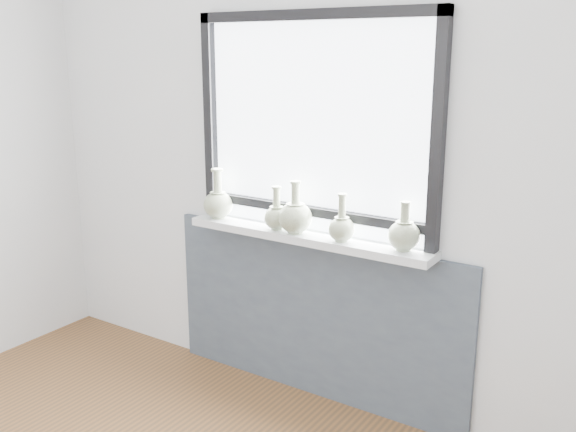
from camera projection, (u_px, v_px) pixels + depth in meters
The scene contains 9 objects.
back_wall at pixel (317, 149), 3.12m from camera, with size 3.60×0.02×2.60m, color silver.
apron_panel at pixel (312, 317), 3.31m from camera, with size 1.70×0.03×0.86m, color #46525E.
windowsill at pixel (306, 237), 3.14m from camera, with size 1.32×0.18×0.04m, color silver.
window at pixel (314, 121), 3.05m from camera, with size 1.30×0.06×1.05m.
vase_a at pixel (218, 203), 3.40m from camera, with size 0.16×0.16×0.27m.
vase_b at pixel (277, 216), 3.19m from camera, with size 0.13×0.13×0.22m.
vase_c at pixel (295, 216), 3.12m from camera, with size 0.17×0.17×0.26m.
vase_d at pixel (342, 227), 2.99m from camera, with size 0.13×0.13×0.23m.
vase_e at pixel (404, 234), 2.85m from camera, with size 0.15×0.15×0.22m.
Camera 1 is at (1.58, -0.86, 1.77)m, focal length 40.00 mm.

